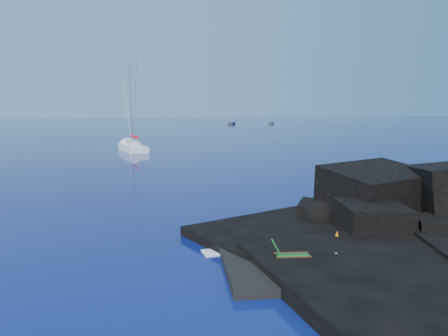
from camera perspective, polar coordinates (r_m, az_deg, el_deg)
The scene contains 10 objects.
ground at distance 16.95m, azimuth -0.29°, elevation -14.09°, with size 400.00×400.00×0.00m, color #04043E.
beach at distance 18.78m, azimuth 13.23°, elevation -12.04°, with size 8.50×6.00×0.70m, color black.
surf_foam at distance 22.88m, azimuth 9.46°, elevation -8.21°, with size 10.00×8.00×0.06m, color white, non-canonical shape.
sailboat at distance 62.77m, azimuth -11.85°, elevation 2.22°, with size 2.49×11.89×12.47m, color white, non-canonical shape.
deck_chair at distance 17.46m, azimuth 8.94°, elevation -10.56°, with size 1.44×0.63×0.99m, color #156124, non-canonical shape.
towel at distance 17.89m, azimuth 13.33°, elevation -11.80°, with size 2.08×0.99×0.05m, color silver.
sunbather at distance 17.83m, azimuth 13.35°, elevation -11.34°, with size 1.88×0.46×0.25m, color tan, non-canonical shape.
marker_cone at distance 20.39m, azimuth 14.53°, elevation -8.64°, with size 0.34×0.34×0.51m, color orange.
distant_boat_a at distance 143.41m, azimuth 1.00°, elevation 5.72°, with size 1.51×4.84×0.65m, color black.
distant_boat_b at distance 146.52m, azimuth 6.16°, elevation 5.73°, with size 1.33×4.28×0.57m, color #28282D.
Camera 1 is at (-3.29, -15.32, 6.46)m, focal length 35.00 mm.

